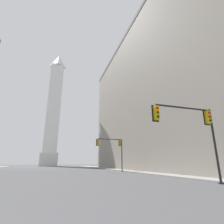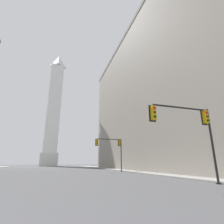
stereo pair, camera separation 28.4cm
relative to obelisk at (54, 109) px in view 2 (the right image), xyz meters
The scene contains 5 objects.
sidewalk_right 69.53m from the obelisk, 73.71° to the right, with size 5.00×112.79×0.15m, color gray.
building_right 69.17m from the obelisk, 66.61° to the right, with size 19.01×59.53×34.78m.
obelisk is the anchor object (origin of this frame).
traffic_light_near_right 90.28m from the obelisk, 81.50° to the right, with size 5.80×0.50×6.02m.
traffic_light_mid_right 69.96m from the obelisk, 78.30° to the right, with size 5.42×0.52×6.17m.
Camera 2 is at (2.45, -2.88, 1.57)m, focal length 28.00 mm.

